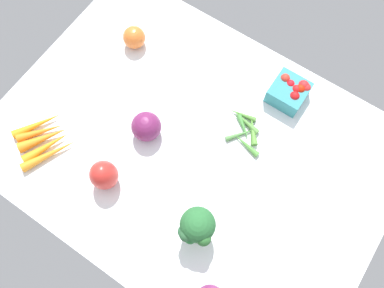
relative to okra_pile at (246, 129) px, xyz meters
The scene contains 8 objects.
tablecloth 15.41cm from the okra_pile, 127.71° to the right, with size 104.00×76.00×2.00cm, color white.
okra_pile is the anchor object (origin of this frame).
broccoli_head 30.99cm from the okra_pile, 82.55° to the right, with size 8.69×9.07×12.45cm.
red_onion_near_basket 26.63cm from the okra_pile, 144.62° to the right, with size 7.89×7.89×7.89cm, color #6D2254.
heirloom_tomato_orange 41.53cm from the okra_pile, behind, with size 6.46×6.46×6.46cm, color orange.
carrot_bunch 53.89cm from the okra_pile, 142.48° to the right, with size 17.17×18.57×2.95cm.
berry_basket 15.95cm from the okra_pile, 73.20° to the left, with size 9.46×9.46×6.35cm.
bell_pepper_red 39.08cm from the okra_pile, 124.96° to the right, with size 7.03×7.03×9.57cm, color red.
Camera 1 is at (19.26, -28.68, 98.83)cm, focal length 36.12 mm.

